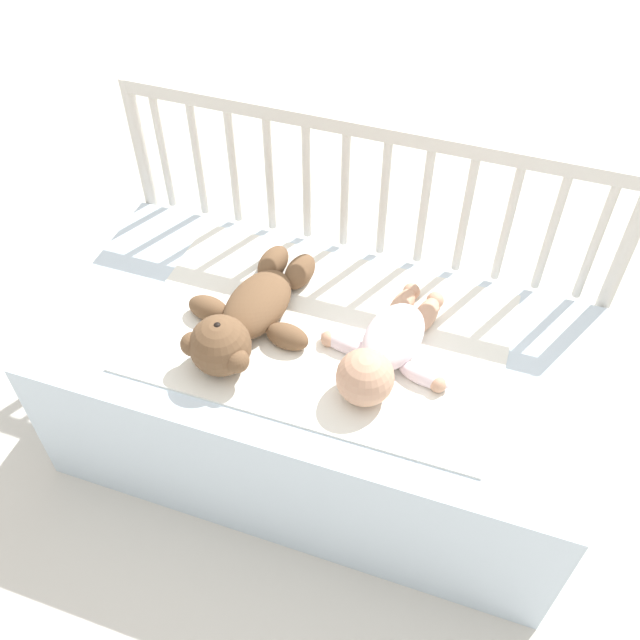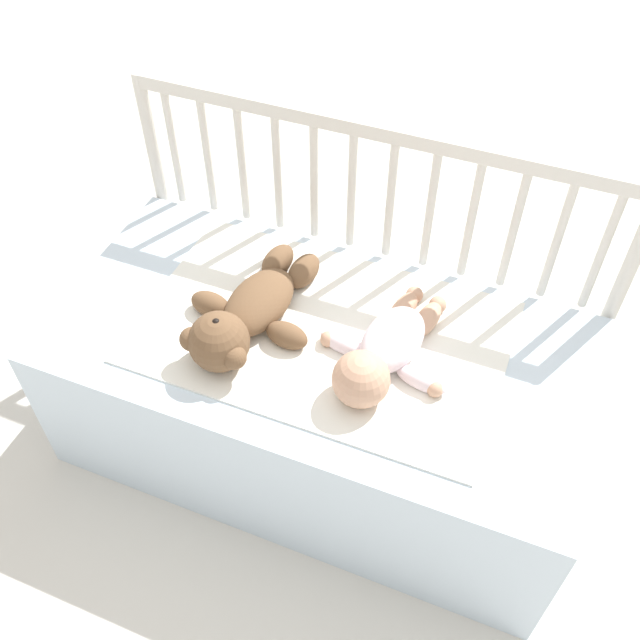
{
  "view_description": "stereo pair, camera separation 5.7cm",
  "coord_description": "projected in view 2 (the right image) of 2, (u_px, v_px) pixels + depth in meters",
  "views": [
    {
      "loc": [
        0.36,
        -1.05,
        1.73
      ],
      "look_at": [
        0.0,
        0.01,
        0.5
      ],
      "focal_mm": 40.0,
      "sensor_mm": 36.0,
      "label": 1
    },
    {
      "loc": [
        0.42,
        -1.03,
        1.73
      ],
      "look_at": [
        0.0,
        0.01,
        0.5
      ],
      "focal_mm": 40.0,
      "sensor_mm": 36.0,
      "label": 2
    }
  ],
  "objects": [
    {
      "name": "ground_plane",
      "position": [
        319.0,
        441.0,
        2.03
      ],
      "size": [
        12.0,
        12.0,
        0.0
      ],
      "primitive_type": "plane",
      "color": "silver"
    },
    {
      "name": "baby",
      "position": [
        385.0,
        351.0,
        1.61
      ],
      "size": [
        0.33,
        0.42,
        0.13
      ],
      "color": "white",
      "rests_on": "crib_mattress"
    },
    {
      "name": "blanket",
      "position": [
        321.0,
        331.0,
        1.71
      ],
      "size": [
        0.87,
        0.55,
        0.01
      ],
      "color": "white",
      "rests_on": "crib_mattress"
    },
    {
      "name": "crib_rail",
      "position": [
        370.0,
        205.0,
        1.81
      ],
      "size": [
        1.31,
        0.04,
        0.83
      ],
      "color": "beige",
      "rests_on": "ground_plane"
    },
    {
      "name": "crib_mattress",
      "position": [
        319.0,
        394.0,
        1.86
      ],
      "size": [
        1.31,
        0.66,
        0.44
      ],
      "color": "silver",
      "rests_on": "ground_plane"
    },
    {
      "name": "teddy_bear",
      "position": [
        246.0,
        314.0,
        1.68
      ],
      "size": [
        0.32,
        0.46,
        0.14
      ],
      "color": "brown",
      "rests_on": "crib_mattress"
    }
  ]
}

